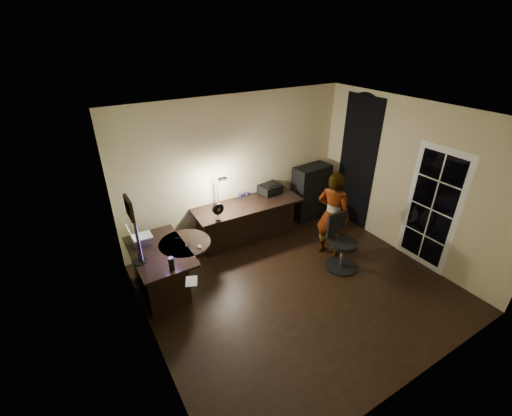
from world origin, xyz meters
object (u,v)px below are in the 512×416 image
desk_left (162,270)px  monitor (138,251)px  cabinet (311,192)px  desk_right (248,222)px  office_chair (344,244)px  person (333,215)px

desk_left → monitor: (-0.31, -0.13, 0.55)m
desk_left → cabinet: (3.43, 0.65, 0.21)m
cabinet → desk_right: bearing=179.3°
desk_right → office_chair: (0.93, -1.59, 0.10)m
desk_right → cabinet: size_ratio=1.76×
cabinet → desk_left: bearing=-172.9°
monitor → person: (3.18, -0.47, -0.12)m
cabinet → person: (-0.55, -1.26, 0.21)m
desk_left → person: 2.97m
desk_left → cabinet: size_ratio=1.10×
desk_left → office_chair: size_ratio=1.33×
desk_left → cabinet: bearing=10.5°
cabinet → monitor: size_ratio=2.19×
monitor → desk_left: bearing=31.4°
desk_left → office_chair: bearing=-20.4°
cabinet → office_chair: cabinet is taller
desk_right → monitor: monitor is taller
desk_right → office_chair: bearing=-57.7°
desk_right → cabinet: cabinet is taller
office_chair → desk_right: bearing=119.1°
desk_left → monitor: 0.64m
cabinet → monitor: cabinet is taller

